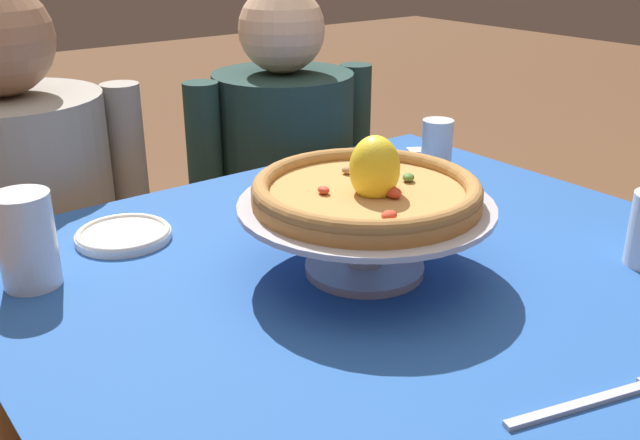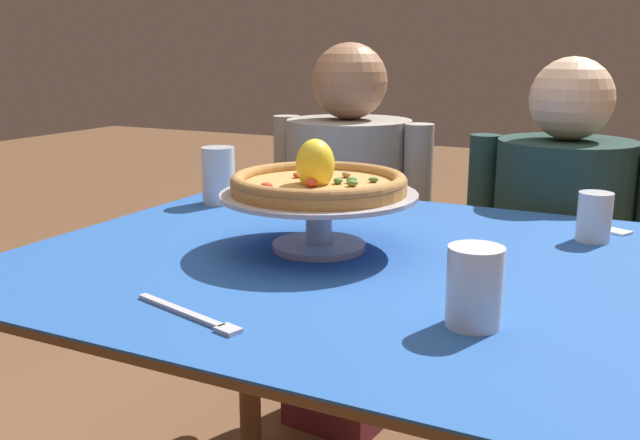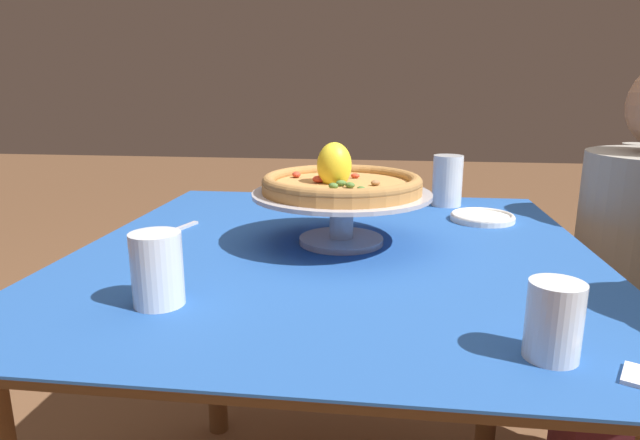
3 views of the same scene
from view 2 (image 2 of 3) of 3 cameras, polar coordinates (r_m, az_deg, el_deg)
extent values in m
cylinder|color=brown|center=(1.96, -5.82, -9.10)|extent=(0.06, 0.06, 0.74)
cylinder|color=brown|center=(1.70, 21.82, -13.83)|extent=(0.06, 0.06, 0.74)
cube|color=brown|center=(1.28, 0.95, -3.35)|extent=(1.03, 0.95, 0.02)
cube|color=#23519E|center=(1.27, 0.96, -2.73)|extent=(1.07, 0.99, 0.00)
cylinder|color=#B7B7C1|center=(1.29, -0.09, -2.10)|extent=(0.17, 0.17, 0.01)
cylinder|color=#B7B7C1|center=(1.28, -0.09, 0.01)|extent=(0.05, 0.05, 0.09)
cylinder|color=#B7B7C1|center=(1.27, -0.09, 2.07)|extent=(0.36, 0.36, 0.01)
cylinder|color=#BC8447|center=(1.27, -0.09, 2.65)|extent=(0.32, 0.32, 0.02)
torus|color=#A6743E|center=(1.26, -0.09, 3.25)|extent=(0.32, 0.32, 0.02)
ellipsoid|color=#996B42|center=(1.26, -0.01, 3.30)|extent=(0.02, 0.02, 0.01)
ellipsoid|color=#4C7533|center=(1.25, 1.47, 3.22)|extent=(0.02, 0.02, 0.01)
ellipsoid|color=#C63D28|center=(1.22, -0.70, 3.04)|extent=(0.02, 0.03, 0.01)
ellipsoid|color=#996B42|center=(1.31, 2.14, 3.72)|extent=(0.02, 0.03, 0.01)
ellipsoid|color=#4C7533|center=(1.26, 2.57, 3.28)|extent=(0.02, 0.03, 0.01)
ellipsoid|color=#C63D28|center=(1.20, -4.35, 2.78)|extent=(0.02, 0.02, 0.01)
ellipsoid|color=#4C7533|center=(1.22, 2.56, 2.98)|extent=(0.03, 0.03, 0.01)
ellipsoid|color=#4C7533|center=(1.27, 4.35, 3.29)|extent=(0.02, 0.02, 0.01)
ellipsoid|color=#C63D28|center=(1.31, -1.85, 3.68)|extent=(0.02, 0.02, 0.01)
ellipsoid|color=yellow|center=(1.25, -0.39, 4.50)|extent=(0.08, 0.08, 0.09)
cylinder|color=white|center=(1.68, -8.21, 3.60)|extent=(0.08, 0.08, 0.13)
cylinder|color=silver|center=(1.69, -8.16, 2.21)|extent=(0.07, 0.07, 0.05)
cylinder|color=white|center=(0.95, 12.39, -5.30)|extent=(0.07, 0.07, 0.11)
cylinder|color=silver|center=(0.96, 12.29, -7.27)|extent=(0.07, 0.07, 0.04)
cylinder|color=white|center=(1.44, 21.31, 0.24)|extent=(0.06, 0.06, 0.09)
cylinder|color=silver|center=(1.44, 21.23, -0.69)|extent=(0.06, 0.06, 0.05)
cylinder|color=white|center=(1.67, -2.24, 1.51)|extent=(0.15, 0.15, 0.01)
torus|color=silver|center=(1.67, -2.24, 1.71)|extent=(0.15, 0.15, 0.01)
cube|color=#B7B7C1|center=(1.01, -11.27, -7.20)|extent=(0.18, 0.06, 0.01)
cube|color=#B7B7C1|center=(0.93, -7.42, -8.80)|extent=(0.04, 0.03, 0.01)
cube|color=white|center=(1.53, 22.88, -0.87)|extent=(0.06, 0.05, 0.00)
cube|color=maroon|center=(2.22, 2.20, -10.55)|extent=(0.31, 0.35, 0.43)
cylinder|color=gray|center=(2.07, 2.31, 1.26)|extent=(0.39, 0.39, 0.50)
sphere|color=#9E7051|center=(2.02, 2.41, 11.15)|extent=(0.22, 0.22, 0.22)
cylinder|color=gray|center=(2.18, -2.67, 2.88)|extent=(0.08, 0.08, 0.42)
cylinder|color=gray|center=(1.96, 7.86, 1.57)|extent=(0.08, 0.08, 0.42)
cube|color=gray|center=(2.03, 17.84, -13.86)|extent=(0.31, 0.35, 0.42)
cylinder|color=#1E3833|center=(1.87, 18.85, -1.33)|extent=(0.37, 0.37, 0.49)
sphere|color=beige|center=(1.81, 19.69, 9.23)|extent=(0.20, 0.20, 0.20)
cylinder|color=#1E3833|center=(1.91, 12.95, 0.56)|extent=(0.08, 0.08, 0.41)
camera|label=1|loc=(1.25, -45.35, 14.55)|focal=40.10mm
camera|label=3|loc=(1.30, 49.23, 6.98)|focal=30.15mm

